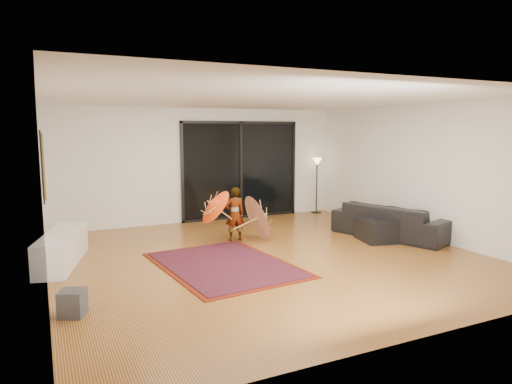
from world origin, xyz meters
TOP-DOWN VIEW (x-y plane):
  - floor at (0.00, 0.00)m, footprint 7.00×7.00m
  - ceiling at (0.00, 0.00)m, footprint 7.00×7.00m
  - wall_back at (0.00, 3.50)m, footprint 7.00×0.00m
  - wall_front at (0.00, -3.50)m, footprint 7.00×0.00m
  - wall_left at (-3.50, 0.00)m, footprint 0.00×7.00m
  - wall_right at (3.50, 0.00)m, footprint 0.00×7.00m
  - sliding_door at (1.00, 3.47)m, footprint 3.06×0.07m
  - painting at (-3.46, 1.00)m, footprint 0.04×1.28m
  - media_console at (-3.25, 1.07)m, footprint 0.95×1.95m
  - speaker at (-3.25, -1.29)m, footprint 0.36×0.36m
  - persian_rug at (-0.88, -0.16)m, footprint 2.16×2.84m
  - sofa at (2.95, 0.23)m, footprint 1.64×2.52m
  - ottoman at (2.55, 0.08)m, footprint 0.94×0.94m
  - floor_lamp at (3.10, 3.25)m, footprint 0.25×0.25m
  - child at (-0.07, 1.32)m, footprint 0.42×0.30m
  - parasol_orange at (-0.62, 1.27)m, footprint 0.60×0.75m
  - parasol_white at (0.53, 1.17)m, footprint 0.53×0.95m

SIDE VIEW (x-z plane):
  - floor at x=0.00m, z-range 0.00..0.00m
  - persian_rug at x=-0.88m, z-range 0.00..0.02m
  - speaker at x=-3.25m, z-range 0.00..0.31m
  - ottoman at x=2.55m, z-range 0.00..0.45m
  - media_console at x=-3.25m, z-range 0.00..0.52m
  - sofa at x=2.95m, z-range 0.00..0.69m
  - parasol_white at x=0.53m, z-range 0.02..0.98m
  - child at x=-0.07m, z-range 0.00..1.08m
  - parasol_orange at x=-0.62m, z-range 0.31..1.16m
  - floor_lamp at x=3.10m, z-range 0.42..1.88m
  - sliding_door at x=1.00m, z-range 0.00..2.40m
  - wall_back at x=0.00m, z-range -2.15..4.85m
  - wall_front at x=0.00m, z-range -2.15..4.85m
  - wall_left at x=-3.50m, z-range -2.15..4.85m
  - wall_right at x=3.50m, z-range -2.15..4.85m
  - painting at x=-3.46m, z-range 1.11..2.19m
  - ceiling at x=0.00m, z-range 2.70..2.70m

